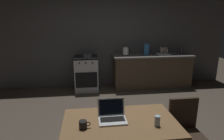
{
  "coord_description": "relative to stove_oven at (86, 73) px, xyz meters",
  "views": [
    {
      "loc": [
        -0.48,
        -2.84,
        1.87
      ],
      "look_at": [
        -0.01,
        0.64,
        0.92
      ],
      "focal_mm": 30.98,
      "sensor_mm": 36.0,
      "label": 1
    }
  ],
  "objects": [
    {
      "name": "laptop",
      "position": [
        0.3,
        -2.95,
        0.31
      ],
      "size": [
        0.32,
        0.27,
        0.22
      ],
      "rotation": [
        0.0,
        0.0,
        -0.15
      ],
      "color": "silver",
      "rests_on": "dining_table"
    },
    {
      "name": "ground_plane",
      "position": [
        0.51,
        -2.12,
        -0.45
      ],
      "size": [
        12.0,
        12.0,
        0.0
      ],
      "primitive_type": "plane",
      "color": "#473D33"
    },
    {
      "name": "stove_oven",
      "position": [
        0.0,
        0.0,
        0.0
      ],
      "size": [
        0.6,
        0.62,
        0.9
      ],
      "color": "#B7BABF",
      "rests_on": "ground_plane"
    },
    {
      "name": "dining_table",
      "position": [
        0.38,
        -3.01,
        0.2
      ],
      "size": [
        1.31,
        0.79,
        0.72
      ],
      "color": "brown",
      "rests_on": "ground_plane"
    },
    {
      "name": "cereal_box",
      "position": [
        1.63,
        0.02,
        0.6
      ],
      "size": [
        0.13,
        0.05,
        0.29
      ],
      "color": "#3372B2",
      "rests_on": "kitchen_counter"
    },
    {
      "name": "drinking_glass",
      "position": [
        0.77,
        -3.15,
        0.33
      ],
      "size": [
        0.06,
        0.06,
        0.12
      ],
      "color": "#99B7C6",
      "rests_on": "dining_table"
    },
    {
      "name": "frying_pan",
      "position": [
        0.05,
        -0.03,
        0.48
      ],
      "size": [
        0.22,
        0.39,
        0.05
      ],
      "color": "gray",
      "rests_on": "stove_oven"
    },
    {
      "name": "coffee_mug",
      "position": [
        -0.04,
        -3.1,
        0.31
      ],
      "size": [
        0.13,
        0.09,
        0.09
      ],
      "color": "black",
      "rests_on": "dining_table"
    },
    {
      "name": "electric_kettle",
      "position": [
        1.05,
        0.0,
        0.56
      ],
      "size": [
        0.19,
        0.16,
        0.23
      ],
      "color": "black",
      "rests_on": "kitchen_counter"
    },
    {
      "name": "chair",
      "position": [
        1.23,
        -2.95,
        0.06
      ],
      "size": [
        0.4,
        0.4,
        0.89
      ],
      "rotation": [
        0.0,
        0.0,
        0.05
      ],
      "color": "#2D2116",
      "rests_on": "ground_plane"
    },
    {
      "name": "kitchen_counter",
      "position": [
        1.79,
        0.0,
        0.0
      ],
      "size": [
        2.16,
        0.64,
        0.9
      ],
      "color": "#4C3D2D",
      "rests_on": "ground_plane"
    },
    {
      "name": "bottle",
      "position": [
        2.59,
        -0.05,
        0.58
      ],
      "size": [
        0.06,
        0.06,
        0.28
      ],
      "color": "#2D2D33",
      "rests_on": "kitchen_counter"
    },
    {
      "name": "back_wall",
      "position": [
        0.81,
        0.35,
        0.9
      ],
      "size": [
        6.4,
        0.1,
        2.71
      ],
      "primitive_type": "cube",
      "color": "#4C4B4B",
      "rests_on": "ground_plane"
    },
    {
      "name": "dish_rack",
      "position": [
        2.11,
        0.0,
        0.5
      ],
      "size": [
        0.34,
        0.26,
        0.21
      ],
      "color": "silver",
      "rests_on": "kitchen_counter"
    }
  ]
}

